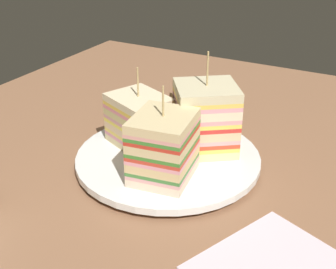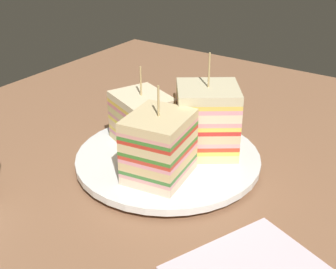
{
  "view_description": "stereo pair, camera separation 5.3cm",
  "coord_description": "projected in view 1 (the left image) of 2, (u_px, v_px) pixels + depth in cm",
  "views": [
    {
      "loc": [
        45.69,
        24.87,
        31.16
      ],
      "look_at": [
        0.0,
        0.0,
        4.6
      ],
      "focal_mm": 48.76,
      "sensor_mm": 36.0,
      "label": 1
    },
    {
      "loc": [
        42.94,
        29.37,
        31.16
      ],
      "look_at": [
        0.0,
        0.0,
        4.6
      ],
      "focal_mm": 48.76,
      "sensor_mm": 36.0,
      "label": 2
    }
  ],
  "objects": [
    {
      "name": "spoon",
      "position": [
        184.0,
        107.0,
        0.77
      ],
      "size": [
        11.16,
        13.63,
        1.0
      ],
      "rotation": [
        0.0,
        0.0,
        2.23
      ],
      "color": "silver",
      "rests_on": "ground_plane"
    },
    {
      "name": "salad_garnish",
      "position": [
        158.0,
        122.0,
        0.67
      ],
      "size": [
        6.38,
        5.06,
        1.44
      ],
      "color": "#5FAA4E",
      "rests_on": "plate"
    },
    {
      "name": "sandwich_wedge_2",
      "position": [
        163.0,
        147.0,
        0.53
      ],
      "size": [
        8.69,
        7.72,
        11.62
      ],
      "rotation": [
        0.0,
        0.0,
        9.57
      ],
      "color": "beige",
      "rests_on": "plate"
    },
    {
      "name": "sandwich_wedge_1",
      "position": [
        139.0,
        120.0,
        0.61
      ],
      "size": [
        8.85,
        9.63,
        10.84
      ],
      "rotation": [
        0.0,
        0.0,
        7.45
      ],
      "color": "beige",
      "rests_on": "plate"
    },
    {
      "name": "plate",
      "position": [
        168.0,
        159.0,
        0.6
      ],
      "size": [
        24.12,
        24.12,
        1.6
      ],
      "color": "white",
      "rests_on": "ground_plane"
    },
    {
      "name": "chip_pile",
      "position": [
        168.0,
        141.0,
        0.6
      ],
      "size": [
        7.07,
        7.34,
        3.74
      ],
      "color": "#EFCA70",
      "rests_on": "plate"
    },
    {
      "name": "sandwich_wedge_0",
      "position": [
        205.0,
        118.0,
        0.59
      ],
      "size": [
        10.32,
        10.47,
        13.44
      ],
      "rotation": [
        0.0,
        0.0,
        5.33
      ],
      "color": "beige",
      "rests_on": "plate"
    },
    {
      "name": "ground_plane",
      "position": [
        168.0,
        171.0,
        0.61
      ],
      "size": [
        93.69,
        84.74,
        1.8
      ],
      "primitive_type": "cube",
      "color": "#8D6042"
    },
    {
      "name": "napkin",
      "position": [
        267.0,
        264.0,
        0.44
      ],
      "size": [
        16.85,
        14.9,
        0.5
      ],
      "primitive_type": "cube",
      "rotation": [
        0.0,
        0.0,
        -0.4
      ],
      "color": "silver",
      "rests_on": "ground_plane"
    }
  ]
}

